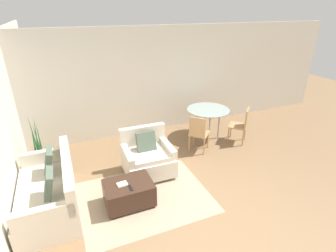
{
  "coord_description": "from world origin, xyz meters",
  "views": [
    {
      "loc": [
        -1.86,
        -2.89,
        3.15
      ],
      "look_at": [
        0.16,
        1.94,
        0.75
      ],
      "focal_mm": 28.0,
      "sensor_mm": 36.0,
      "label": 1
    }
  ],
  "objects_px": {
    "tv_remote_primary": "(131,188)",
    "ottoman": "(129,193)",
    "dining_table": "(208,113)",
    "dining_chair_near_left": "(198,132)",
    "dining_chair_near_right": "(242,123)",
    "book_stack": "(122,184)",
    "potted_plant": "(40,158)",
    "armchair": "(148,158)",
    "couch": "(51,192)"
  },
  "relations": [
    {
      "from": "potted_plant",
      "to": "dining_chair_near_right",
      "type": "bearing_deg",
      "value": -8.52
    },
    {
      "from": "couch",
      "to": "armchair",
      "type": "bearing_deg",
      "value": 10.37
    },
    {
      "from": "potted_plant",
      "to": "couch",
      "type": "bearing_deg",
      "value": -81.98
    },
    {
      "from": "dining_table",
      "to": "dining_chair_near_right",
      "type": "distance_m",
      "value": 0.88
    },
    {
      "from": "dining_chair_near_left",
      "to": "dining_chair_near_right",
      "type": "xyz_separation_m",
      "value": [
        1.22,
        0.0,
        0.0
      ]
    },
    {
      "from": "book_stack",
      "to": "dining_chair_near_right",
      "type": "xyz_separation_m",
      "value": [
        3.29,
        1.15,
        0.08
      ]
    },
    {
      "from": "potted_plant",
      "to": "dining_table",
      "type": "bearing_deg",
      "value": -1.19
    },
    {
      "from": "ottoman",
      "to": "book_stack",
      "type": "xyz_separation_m",
      "value": [
        -0.1,
        0.0,
        0.21
      ]
    },
    {
      "from": "dining_chair_near_left",
      "to": "potted_plant",
      "type": "bearing_deg",
      "value": 168.5
    },
    {
      "from": "potted_plant",
      "to": "dining_chair_near_left",
      "type": "bearing_deg",
      "value": -11.5
    },
    {
      "from": "ottoman",
      "to": "dining_chair_near_right",
      "type": "bearing_deg",
      "value": 19.85
    },
    {
      "from": "couch",
      "to": "dining_chair_near_left",
      "type": "bearing_deg",
      "value": 12.72
    },
    {
      "from": "armchair",
      "to": "dining_chair_near_left",
      "type": "xyz_separation_m",
      "value": [
        1.37,
        0.39,
        0.15
      ]
    },
    {
      "from": "ottoman",
      "to": "tv_remote_primary",
      "type": "xyz_separation_m",
      "value": [
        0.01,
        -0.13,
        0.2
      ]
    },
    {
      "from": "tv_remote_primary",
      "to": "couch",
      "type": "bearing_deg",
      "value": 155.66
    },
    {
      "from": "tv_remote_primary",
      "to": "ottoman",
      "type": "bearing_deg",
      "value": 92.61
    },
    {
      "from": "potted_plant",
      "to": "dining_table",
      "type": "distance_m",
      "value": 4.04
    },
    {
      "from": "tv_remote_primary",
      "to": "dining_table",
      "type": "relative_size",
      "value": 0.15
    },
    {
      "from": "dining_chair_near_left",
      "to": "ottoman",
      "type": "bearing_deg",
      "value": -149.71
    },
    {
      "from": "armchair",
      "to": "book_stack",
      "type": "relative_size",
      "value": 5.44
    },
    {
      "from": "tv_remote_primary",
      "to": "dining_chair_near_right",
      "type": "distance_m",
      "value": 3.44
    },
    {
      "from": "ottoman",
      "to": "potted_plant",
      "type": "relative_size",
      "value": 0.68
    },
    {
      "from": "couch",
      "to": "dining_chair_near_left",
      "type": "distance_m",
      "value": 3.3
    },
    {
      "from": "ottoman",
      "to": "dining_table",
      "type": "bearing_deg",
      "value": 34.3
    },
    {
      "from": "ottoman",
      "to": "dining_table",
      "type": "distance_m",
      "value": 3.16
    },
    {
      "from": "ottoman",
      "to": "potted_plant",
      "type": "height_order",
      "value": "potted_plant"
    },
    {
      "from": "book_stack",
      "to": "dining_chair_near_left",
      "type": "bearing_deg",
      "value": 29.01
    },
    {
      "from": "couch",
      "to": "dining_chair_near_right",
      "type": "xyz_separation_m",
      "value": [
        4.43,
        0.72,
        0.21
      ]
    },
    {
      "from": "couch",
      "to": "potted_plant",
      "type": "bearing_deg",
      "value": 98.02
    },
    {
      "from": "book_stack",
      "to": "potted_plant",
      "type": "distance_m",
      "value": 2.28
    },
    {
      "from": "dining_table",
      "to": "dining_chair_near_left",
      "type": "height_order",
      "value": "dining_chair_near_left"
    },
    {
      "from": "dining_chair_near_left",
      "to": "dining_chair_near_right",
      "type": "bearing_deg",
      "value": 0.0
    },
    {
      "from": "armchair",
      "to": "potted_plant",
      "type": "distance_m",
      "value": 2.31
    },
    {
      "from": "armchair",
      "to": "dining_table",
      "type": "bearing_deg",
      "value": 26.71
    },
    {
      "from": "dining_table",
      "to": "dining_chair_near_left",
      "type": "bearing_deg",
      "value": -135.0
    },
    {
      "from": "tv_remote_primary",
      "to": "potted_plant",
      "type": "bearing_deg",
      "value": 126.04
    },
    {
      "from": "couch",
      "to": "armchair",
      "type": "distance_m",
      "value": 1.87
    },
    {
      "from": "ottoman",
      "to": "book_stack",
      "type": "bearing_deg",
      "value": 178.46
    },
    {
      "from": "tv_remote_primary",
      "to": "dining_chair_near_left",
      "type": "distance_m",
      "value": 2.35
    },
    {
      "from": "dining_chair_near_left",
      "to": "dining_chair_near_right",
      "type": "height_order",
      "value": "same"
    },
    {
      "from": "armchair",
      "to": "potted_plant",
      "type": "height_order",
      "value": "potted_plant"
    },
    {
      "from": "couch",
      "to": "ottoman",
      "type": "height_order",
      "value": "couch"
    },
    {
      "from": "potted_plant",
      "to": "dining_table",
      "type": "xyz_separation_m",
      "value": [
        4.02,
        -0.08,
        0.45
      ]
    },
    {
      "from": "armchair",
      "to": "tv_remote_primary",
      "type": "bearing_deg",
      "value": -123.58
    },
    {
      "from": "dining_chair_near_left",
      "to": "dining_chair_near_right",
      "type": "relative_size",
      "value": 1.0
    },
    {
      "from": "potted_plant",
      "to": "dining_chair_near_left",
      "type": "relative_size",
      "value": 1.34
    },
    {
      "from": "couch",
      "to": "tv_remote_primary",
      "type": "relative_size",
      "value": 10.71
    },
    {
      "from": "dining_chair_near_right",
      "to": "armchair",
      "type": "bearing_deg",
      "value": -171.48
    },
    {
      "from": "couch",
      "to": "dining_chair_near_left",
      "type": "relative_size",
      "value": 2.0
    },
    {
      "from": "ottoman",
      "to": "dining_chair_near_left",
      "type": "relative_size",
      "value": 0.91
    }
  ]
}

